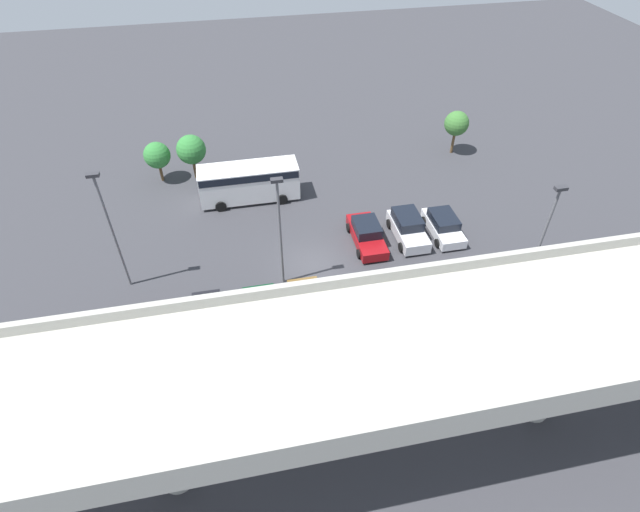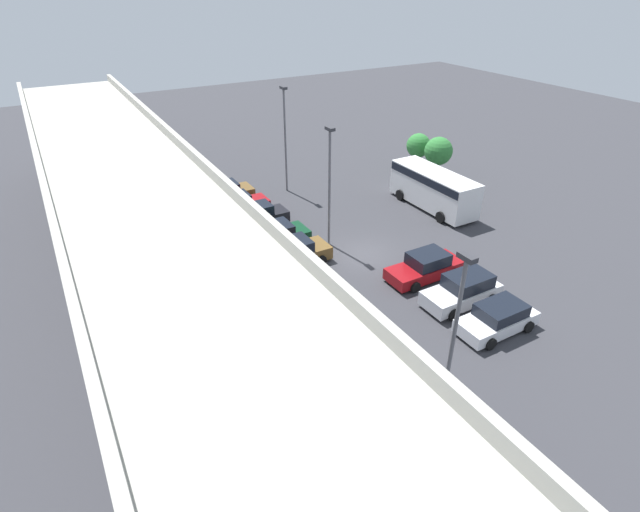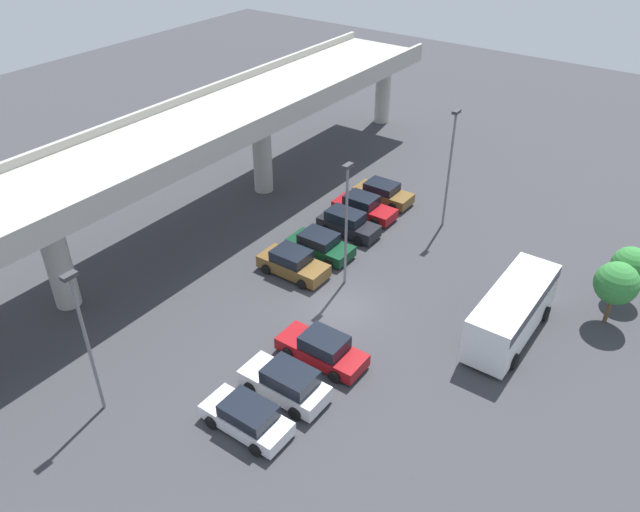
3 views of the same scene
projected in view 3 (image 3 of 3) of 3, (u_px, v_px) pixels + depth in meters
name	position (u px, v px, depth m)	size (l,w,h in m)	color
ground_plane	(341.00, 308.00, 36.26)	(114.64, 114.64, 0.00)	#38383D
highway_overpass	(168.00, 150.00, 39.10)	(54.94, 7.42, 7.99)	#ADAAA0
parked_car_0	(247.00, 417.00, 28.42)	(2.10, 4.32, 1.50)	silver
parked_car_1	(286.00, 383.00, 30.09)	(2.14, 4.47, 1.73)	silver
parked_car_2	(322.00, 349.00, 32.24)	(2.13, 4.81, 1.60)	maroon
parked_car_3	(293.00, 263.00, 38.81)	(2.18, 4.48, 1.63)	brown
parked_car_4	(320.00, 245.00, 40.71)	(2.25, 4.33, 1.49)	#0C381E
parked_car_5	(348.00, 224.00, 42.85)	(1.98, 4.32, 1.64)	black
parked_car_6	(364.00, 207.00, 44.95)	(2.09, 4.61, 1.55)	maroon
parked_car_7	(383.00, 193.00, 46.76)	(2.15, 4.40, 1.51)	brown
shuttle_bus	(513.00, 309.00, 33.42)	(7.71, 2.72, 2.90)	white
lamp_post_near_aisle	(346.00, 216.00, 35.86)	(0.70, 0.35, 7.95)	slate
lamp_post_mid_lot	(450.00, 161.00, 41.55)	(0.70, 0.35, 8.44)	slate
lamp_post_by_overpass	(85.00, 334.00, 27.35)	(0.70, 0.35, 7.80)	slate
tree_front_centre	(617.00, 283.00, 33.80)	(2.39, 2.39, 3.86)	brown
tree_front_right	(630.00, 265.00, 35.78)	(2.15, 2.15, 3.45)	brown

